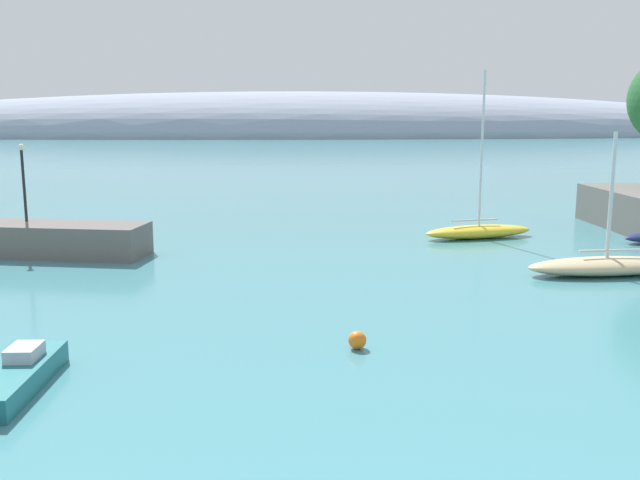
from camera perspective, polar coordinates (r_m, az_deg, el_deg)
The scene contains 6 objects.
distant_ridge at distance 239.47m, azimuth -1.48°, elevation 8.44°, with size 337.46×62.21×29.32m, color #8E99AD.
sailboat_yellow_mid_mooring at distance 47.02m, azimuth 12.72°, elevation 0.79°, with size 7.65×3.45×10.71m.
sailboat_sand_outer_mooring at distance 38.45m, azimuth 22.17°, elevation -1.90°, with size 8.42×3.03×7.18m.
motorboat_teal_foreground at distance 23.13m, azimuth -23.42°, elevation -10.14°, with size 1.60×5.47×1.10m.
mooring_buoy_orange at distance 24.76m, azimuth 3.04°, elevation -8.10°, with size 0.64×0.64×0.64m, color orange.
harbor_lamp_post at distance 44.11m, azimuth -22.92°, elevation 4.94°, with size 0.36×0.36×4.49m.
Camera 1 is at (-2.55, -10.44, 8.17)m, focal length 39.49 mm.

